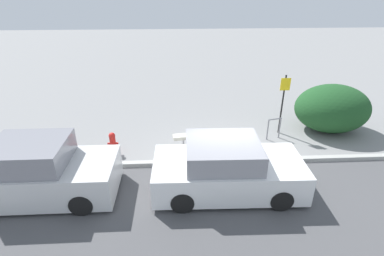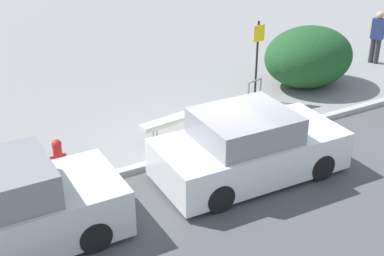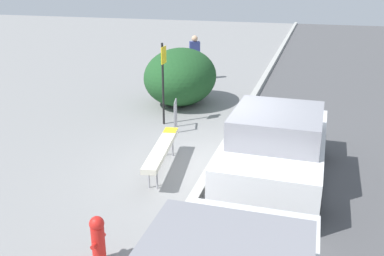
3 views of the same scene
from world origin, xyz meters
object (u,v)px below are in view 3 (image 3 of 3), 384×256
Objects in this scene: sign_post at (163,76)px; parked_car_near at (276,148)px; fire_hydrant at (98,238)px; bike_rack at (175,112)px; bench at (162,149)px; pedestrian at (195,56)px.

sign_post is 4.32m from parked_car_near.
bike_rack is at bearing 7.12° from fire_hydrant.
bike_rack reaches higher than bench.
parked_car_near is at bearing 91.60° from pedestrian.
bike_rack is at bearing 53.95° from parked_car_near.
parked_car_near reaches higher than bench.
parked_car_near is (3.53, -2.20, 0.27)m from fire_hydrant.
pedestrian is at bearing 3.30° from bench.
bike_rack reaches higher than fire_hydrant.
parked_car_near reaches higher than fire_hydrant.
pedestrian reaches higher than parked_car_near.
parked_car_near is (-8.00, -4.03, -0.27)m from pedestrian.
fire_hydrant is 4.17m from parked_car_near.
bench is 1.34× the size of pedestrian.
pedestrian is 8.96m from parked_car_near.
parked_car_near is at bearing -127.31° from bike_rack.
parked_car_near is (-2.60, -3.38, -0.71)m from sign_post.
sign_post is 0.56× the size of parked_car_near.
sign_post is 5.46m from pedestrian.
parked_car_near reaches higher than bike_rack.
sign_post is 6.31m from fire_hydrant.
bench is 2.58m from bike_rack.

